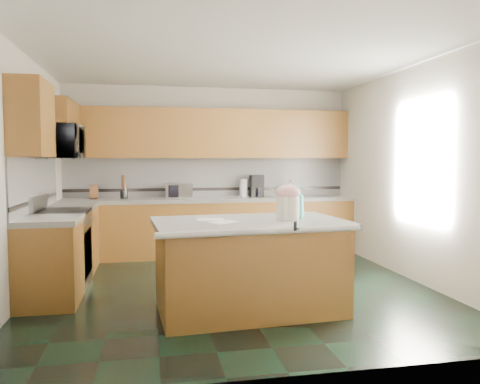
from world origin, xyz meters
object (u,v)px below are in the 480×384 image
object	(u,v)px
soap_bottle_island	(298,202)
toaster_oven	(179,191)
island_top	(249,223)
knife_block	(94,192)
coffee_maker	(257,186)
island_base	(249,268)
treat_jar	(288,208)

from	to	relation	value
soap_bottle_island	toaster_oven	size ratio (longest dim) A/B	0.84
island_top	knife_block	size ratio (longest dim) A/B	8.94
island_top	coffee_maker	distance (m)	3.01
island_base	treat_jar	size ratio (longest dim) A/B	7.47
knife_block	coffee_maker	distance (m)	2.56
island_top	treat_jar	bearing A→B (deg)	-10.78
knife_block	toaster_oven	distance (m)	1.30
knife_block	soap_bottle_island	bearing A→B (deg)	-47.86
island_top	toaster_oven	xyz separation A→B (m)	(-0.52, 2.88, 0.14)
treat_jar	knife_block	bearing A→B (deg)	115.11
coffee_maker	soap_bottle_island	bearing A→B (deg)	-89.25
toaster_oven	island_base	bearing A→B (deg)	-68.96
island_top	treat_jar	distance (m)	0.41
knife_block	toaster_oven	size ratio (longest dim) A/B	0.54
island_base	treat_jar	xyz separation A→B (m)	(0.38, -0.05, 0.61)
treat_jar	soap_bottle_island	size ratio (longest dim) A/B	0.73
island_top	toaster_oven	bearing A→B (deg)	96.19
island_top	coffee_maker	world-z (taller)	coffee_maker
island_base	treat_jar	bearing A→B (deg)	-10.78
treat_jar	coffee_maker	distance (m)	2.98
toaster_oven	coffee_maker	distance (m)	1.27
island_base	knife_block	bearing A→B (deg)	118.17
island_top	knife_block	bearing A→B (deg)	118.17
island_base	island_top	world-z (taller)	island_top
soap_bottle_island	knife_block	world-z (taller)	soap_bottle_island
island_top	treat_jar	world-z (taller)	treat_jar
island_top	knife_block	distance (m)	3.41
island_base	soap_bottle_island	world-z (taller)	soap_bottle_island
island_base	toaster_oven	bearing A→B (deg)	96.19
soap_bottle_island	coffee_maker	world-z (taller)	coffee_maker
soap_bottle_island	knife_block	xyz separation A→B (m)	(-2.35, 2.80, -0.06)
island_base	soap_bottle_island	bearing A→B (deg)	5.04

